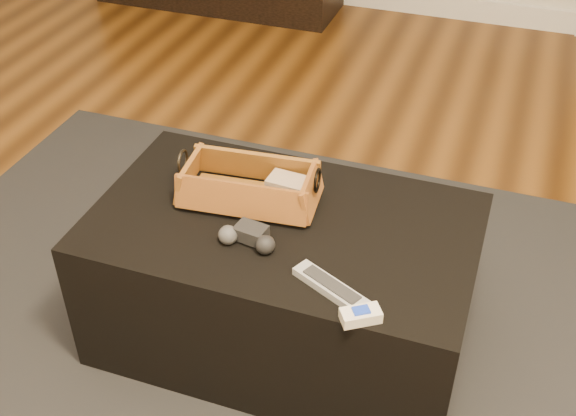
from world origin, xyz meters
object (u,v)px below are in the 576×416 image
(ottoman, at_px, (284,280))
(silver_remote, at_px, (332,288))
(game_controller, at_px, (248,237))
(tv_remote, at_px, (242,195))
(cream_gadget, at_px, (361,315))
(wicker_basket, at_px, (249,187))

(ottoman, xyz_separation_m, silver_remote, (0.19, -0.21, 0.22))
(ottoman, xyz_separation_m, game_controller, (-0.05, -0.12, 0.23))
(silver_remote, bearing_deg, tv_remote, 142.49)
(cream_gadget, bearing_deg, game_controller, 154.34)
(silver_remote, bearing_deg, cream_gadget, -37.50)
(silver_remote, distance_m, cream_gadget, 0.11)
(wicker_basket, bearing_deg, game_controller, -69.22)
(ottoman, height_order, tv_remote, tv_remote)
(wicker_basket, distance_m, silver_remote, 0.41)
(wicker_basket, bearing_deg, ottoman, -25.09)
(game_controller, height_order, cream_gadget, game_controller)
(cream_gadget, bearing_deg, ottoman, 135.20)
(wicker_basket, relative_size, game_controller, 2.54)
(ottoman, relative_size, tv_remote, 5.16)
(wicker_basket, relative_size, silver_remote, 1.85)
(wicker_basket, height_order, silver_remote, wicker_basket)
(tv_remote, distance_m, wicker_basket, 0.03)
(tv_remote, relative_size, wicker_basket, 0.50)
(ottoman, xyz_separation_m, tv_remote, (-0.13, 0.04, 0.23))
(silver_remote, bearing_deg, wicker_basket, 139.28)
(ottoman, distance_m, silver_remote, 0.36)
(cream_gadget, bearing_deg, silver_remote, 142.50)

